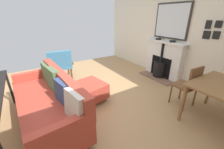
% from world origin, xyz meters
% --- Properties ---
extents(ground_plane, '(5.34, 5.53, 0.01)m').
position_xyz_m(ground_plane, '(0.00, 0.00, -0.00)').
color(ground_plane, tan).
extents(wall_left, '(0.12, 5.53, 2.79)m').
position_xyz_m(wall_left, '(-2.67, 0.00, 1.39)').
color(wall_left, silver).
rests_on(wall_left, ground).
extents(fireplace, '(0.54, 1.22, 1.06)m').
position_xyz_m(fireplace, '(-2.47, 0.03, 0.46)').
color(fireplace, brown).
rests_on(fireplace, ground).
extents(mirror_over_mantel, '(0.04, 1.01, 0.91)m').
position_xyz_m(mirror_over_mantel, '(-2.58, 0.03, 1.58)').
color(mirror_over_mantel, '#2D2823').
extents(mantel_bowl_near, '(0.15, 0.15, 0.04)m').
position_xyz_m(mantel_bowl_near, '(-2.49, -0.25, 1.09)').
color(mantel_bowl_near, black).
rests_on(mantel_bowl_near, fireplace).
extents(mantel_bowl_far, '(0.16, 0.16, 0.04)m').
position_xyz_m(mantel_bowl_far, '(-2.49, 0.23, 1.09)').
color(mantel_bowl_far, black).
rests_on(mantel_bowl_far, fireplace).
extents(sofa, '(0.94, 2.10, 0.84)m').
position_xyz_m(sofa, '(0.72, 0.23, 0.36)').
color(sofa, '#B2B2B7').
rests_on(sofa, ground).
extents(ottoman, '(0.66, 0.73, 0.40)m').
position_xyz_m(ottoman, '(-0.12, 0.05, 0.25)').
color(ottoman, '#B2B2B7').
rests_on(ottoman, ground).
extents(armchair_accent, '(0.73, 0.64, 0.88)m').
position_xyz_m(armchair_accent, '(0.14, -1.33, 0.49)').
color(armchair_accent, '#4C3321').
rests_on(armchair_accent, ground).
extents(dining_chair_near_fireplace, '(0.43, 0.43, 0.88)m').
position_xyz_m(dining_chair_near_fireplace, '(-1.63, 1.31, 0.52)').
color(dining_chair_near_fireplace, brown).
rests_on(dining_chair_near_fireplace, ground).
extents(photo_gallery_row, '(0.02, 0.33, 0.39)m').
position_xyz_m(photo_gallery_row, '(-2.59, 1.05, 1.43)').
color(photo_gallery_row, black).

